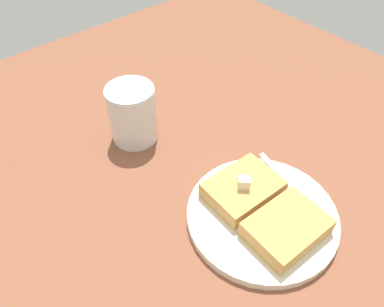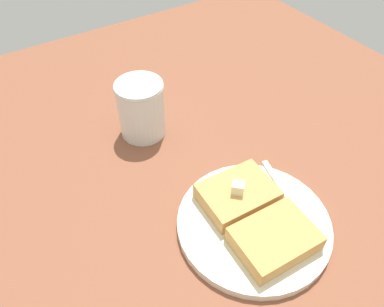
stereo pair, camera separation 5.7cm
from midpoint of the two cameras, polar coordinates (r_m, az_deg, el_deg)
table_surface at (r=52.74cm, az=-2.61°, el=-15.95°), size 129.90×129.90×2.67cm
plate at (r=54.31cm, az=7.65°, el=-9.53°), size 21.43×21.43×1.38cm
toast_slice_left at (r=54.50cm, az=4.81°, el=-5.60°), size 8.21×10.63×2.61cm
toast_slice_middle at (r=51.36cm, az=11.12°, el=-11.25°), size 8.21×10.63×2.61cm
butter_pat_primary at (r=52.49cm, az=4.88°, el=-4.58°), size 2.29×2.29×1.70cm
fork at (r=56.71cm, az=12.86°, el=-6.05°), size 15.90×5.11×0.36cm
syrup_jar at (r=64.20cm, az=-11.54°, el=5.58°), size 8.16×8.16×10.08cm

